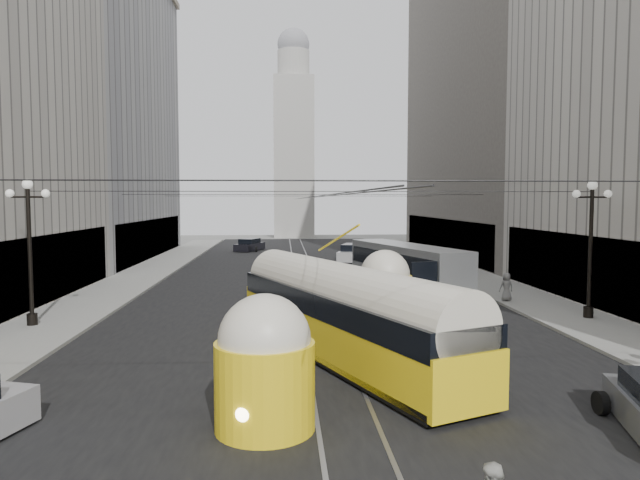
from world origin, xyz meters
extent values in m
cube|color=black|center=(0.00, 32.50, 0.00)|extent=(20.00, 85.00, 0.02)
cube|color=gray|center=(-12.00, 36.00, 0.07)|extent=(4.00, 72.00, 0.15)
cube|color=gray|center=(12.00, 36.00, 0.07)|extent=(4.00, 72.00, 0.15)
cube|color=gray|center=(-0.75, 32.50, 0.00)|extent=(0.12, 85.00, 0.04)
cube|color=gray|center=(0.75, 32.50, 0.00)|extent=(0.12, 85.00, 0.04)
cube|color=black|center=(-14.05, 24.00, 2.00)|extent=(0.10, 18.00, 3.60)
cube|color=#999999|center=(-20.00, 48.00, 14.00)|extent=(12.00, 28.00, 28.00)
cube|color=black|center=(-14.05, 48.00, 2.00)|extent=(0.10, 25.20, 3.60)
cube|color=black|center=(14.05, 22.00, 2.00)|extent=(0.10, 18.00, 3.60)
cube|color=#514C47|center=(20.00, 48.00, 16.00)|extent=(12.00, 32.00, 32.00)
cube|color=black|center=(14.05, 48.00, 2.00)|extent=(0.10, 28.80, 3.60)
cube|color=#B2AFA8|center=(0.00, 80.00, 12.00)|extent=(6.00, 6.00, 24.00)
cylinder|color=#B2AFA8|center=(0.00, 80.00, 26.00)|extent=(4.80, 4.80, 4.00)
sphere|color=gray|center=(0.00, 80.00, 28.96)|extent=(4.80, 4.80, 4.80)
cylinder|color=black|center=(-12.60, 18.00, 3.15)|extent=(0.18, 0.18, 6.00)
cylinder|color=black|center=(-12.60, 18.00, 0.40)|extent=(0.44, 0.44, 0.50)
cylinder|color=black|center=(-12.60, 18.00, 5.75)|extent=(1.60, 0.08, 0.08)
sphere|color=white|center=(-12.60, 18.00, 6.30)|extent=(0.44, 0.44, 0.44)
sphere|color=white|center=(-13.35, 18.00, 5.90)|extent=(0.36, 0.36, 0.36)
sphere|color=white|center=(-11.85, 18.00, 5.90)|extent=(0.36, 0.36, 0.36)
cylinder|color=black|center=(12.60, 18.00, 3.15)|extent=(0.18, 0.18, 6.00)
cylinder|color=black|center=(12.60, 18.00, 0.40)|extent=(0.44, 0.44, 0.50)
cylinder|color=black|center=(12.60, 18.00, 5.75)|extent=(1.60, 0.08, 0.08)
sphere|color=white|center=(12.60, 18.00, 6.30)|extent=(0.44, 0.44, 0.44)
sphere|color=white|center=(11.85, 18.00, 5.90)|extent=(0.36, 0.36, 0.36)
sphere|color=white|center=(13.35, 18.00, 5.90)|extent=(0.36, 0.36, 0.36)
cylinder|color=black|center=(0.00, 4.00, 6.00)|extent=(25.00, 0.03, 0.03)
cylinder|color=black|center=(0.00, 18.00, 6.00)|extent=(25.00, 0.03, 0.03)
cylinder|color=black|center=(0.00, 32.00, 6.00)|extent=(25.00, 0.03, 0.03)
cylinder|color=black|center=(0.00, 46.00, 6.00)|extent=(25.00, 0.03, 0.03)
cylinder|color=black|center=(0.00, 36.00, 5.80)|extent=(0.03, 72.00, 0.03)
cylinder|color=black|center=(0.40, 36.00, 5.80)|extent=(0.03, 72.00, 0.03)
cube|color=yellow|center=(0.50, 12.24, 0.99)|extent=(7.43, 13.12, 1.60)
cube|color=black|center=(0.50, 12.24, 0.24)|extent=(7.28, 12.75, 0.28)
cube|color=black|center=(0.50, 12.24, 2.03)|extent=(7.37, 12.94, 0.80)
cylinder|color=silver|center=(0.50, 12.24, 2.31)|extent=(7.10, 12.82, 2.17)
cylinder|color=yellow|center=(-2.05, 6.26, 1.09)|extent=(2.45, 2.45, 2.17)
sphere|color=silver|center=(-2.05, 6.26, 2.22)|extent=(2.27, 2.27, 2.27)
cylinder|color=yellow|center=(3.05, 18.23, 1.09)|extent=(2.45, 2.45, 2.17)
sphere|color=silver|center=(3.05, 18.23, 2.22)|extent=(2.27, 2.27, 2.27)
sphere|color=#FFF2BF|center=(-2.50, 5.20, 0.80)|extent=(0.36, 0.36, 0.36)
cube|color=#A5A8AA|center=(5.97, 27.07, 1.46)|extent=(5.48, 11.50, 2.82)
cube|color=black|center=(5.97, 27.07, 1.93)|extent=(5.39, 11.12, 1.04)
cube|color=black|center=(5.97, 21.47, 1.79)|extent=(2.10, 0.71, 1.32)
cylinder|color=black|center=(4.79, 23.28, 0.47)|extent=(0.30, 0.94, 0.94)
cylinder|color=black|center=(7.14, 23.28, 0.47)|extent=(0.30, 0.94, 0.94)
cylinder|color=black|center=(4.79, 30.85, 0.47)|extent=(0.30, 0.94, 0.94)
cylinder|color=black|center=(7.14, 30.85, 0.47)|extent=(0.30, 0.94, 0.94)
cylinder|color=black|center=(-8.52, 6.69, 0.36)|extent=(0.22, 0.71, 0.71)
cylinder|color=black|center=(6.70, 6.67, 0.31)|extent=(0.22, 0.61, 0.61)
cube|color=silver|center=(4.84, 44.83, 0.53)|extent=(3.48, 5.34, 0.88)
cube|color=black|center=(4.84, 44.83, 1.15)|extent=(2.55, 3.15, 0.83)
cylinder|color=black|center=(3.92, 43.15, 0.35)|extent=(0.22, 0.70, 0.70)
cylinder|color=black|center=(5.75, 43.15, 0.35)|extent=(0.22, 0.70, 0.70)
cylinder|color=black|center=(3.92, 46.52, 0.35)|extent=(0.22, 0.70, 0.70)
cylinder|color=black|center=(5.75, 46.52, 0.35)|extent=(0.22, 0.70, 0.70)
cube|color=black|center=(-5.36, 55.87, 0.46)|extent=(3.34, 4.73, 0.77)
cube|color=black|center=(-5.36, 55.87, 1.01)|extent=(2.38, 2.83, 0.73)
cylinder|color=black|center=(-6.17, 54.38, 0.31)|extent=(0.22, 0.62, 0.62)
cylinder|color=black|center=(-4.55, 54.38, 0.31)|extent=(0.22, 0.62, 0.62)
cylinder|color=black|center=(-6.17, 57.35, 0.31)|extent=(0.22, 0.62, 0.62)
cylinder|color=black|center=(-4.55, 57.35, 0.31)|extent=(0.22, 0.62, 0.62)
imported|color=slate|center=(10.50, 22.56, 0.91)|extent=(0.77, 0.50, 1.52)
camera|label=1|loc=(-1.57, -7.41, 5.61)|focal=32.00mm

